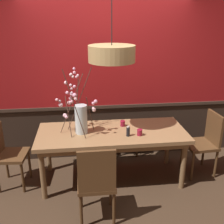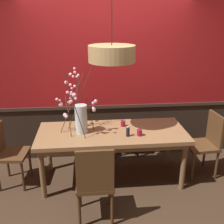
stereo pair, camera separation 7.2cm
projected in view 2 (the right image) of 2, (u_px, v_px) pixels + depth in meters
ground_plane at (112, 178)px, 3.95m from camera, size 24.00×24.00×0.00m
back_wall at (107, 76)px, 4.20m from camera, size 4.61×0.14×2.76m
dining_table at (112, 137)px, 3.72m from camera, size 2.04×0.85×0.76m
chair_far_side_right at (126, 123)px, 4.58m from camera, size 0.46×0.43×0.94m
chair_near_side_left at (95, 181)px, 2.97m from camera, size 0.43×0.41×0.97m
chair_far_side_left at (91, 124)px, 4.53m from camera, size 0.42×0.44×0.94m
chair_head_east_end at (206, 141)px, 3.91m from camera, size 0.45×0.45×0.95m
chair_head_west_end at (7, 151)px, 3.66m from camera, size 0.43×0.45×0.89m
vase_with_blossoms at (80, 117)px, 3.58m from camera, size 0.54×0.62×0.90m
candle_holder_nearer_center at (123, 123)px, 3.84m from camera, size 0.07×0.07×0.08m
candle_holder_nearer_edge at (139, 133)px, 3.54m from camera, size 0.07×0.07×0.09m
condiment_bottle at (128, 132)px, 3.52m from camera, size 0.05×0.05×0.14m
pendant_lamp at (112, 54)px, 3.36m from camera, size 0.59×0.59×1.05m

